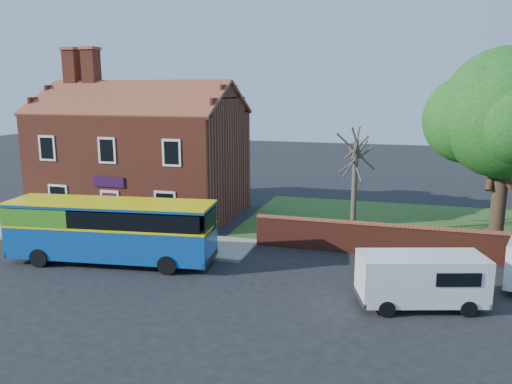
% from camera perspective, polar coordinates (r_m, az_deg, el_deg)
% --- Properties ---
extents(ground, '(120.00, 120.00, 0.00)m').
position_cam_1_polar(ground, '(20.87, -10.68, -10.99)').
color(ground, black).
rests_on(ground, ground).
extents(pavement, '(18.00, 3.50, 0.12)m').
position_cam_1_polar(pavement, '(28.96, -18.00, -4.81)').
color(pavement, gray).
rests_on(pavement, ground).
extents(kerb, '(18.00, 0.15, 0.14)m').
position_cam_1_polar(kerb, '(27.59, -20.03, -5.73)').
color(kerb, slate).
rests_on(kerb, ground).
extents(grass_strip, '(26.00, 12.00, 0.04)m').
position_cam_1_polar(grass_strip, '(31.40, 23.15, -4.00)').
color(grass_strip, '#426B28').
rests_on(grass_strip, ground).
extents(shop_building, '(12.30, 8.13, 10.50)m').
position_cam_1_polar(shop_building, '(33.07, -12.83, 3.40)').
color(shop_building, brown).
rests_on(shop_building, ground).
extents(boundary_wall, '(22.00, 0.38, 1.60)m').
position_cam_1_polar(boundary_wall, '(25.47, 24.83, -5.78)').
color(boundary_wall, maroon).
rests_on(boundary_wall, ground).
extents(bus, '(9.79, 3.57, 2.92)m').
position_cam_1_polar(bus, '(24.26, -16.87, -3.94)').
color(bus, '#0E479C').
rests_on(bus, ground).
extents(van_near, '(4.89, 3.04, 2.00)m').
position_cam_1_polar(van_near, '(19.66, 18.39, -9.33)').
color(van_near, white).
rests_on(van_near, ground).
extents(large_tree, '(8.28, 6.55, 10.10)m').
position_cam_1_polar(large_tree, '(28.11, 26.86, 7.63)').
color(large_tree, black).
rests_on(large_tree, ground).
extents(bare_tree, '(2.15, 2.56, 5.73)m').
position_cam_1_polar(bare_tree, '(27.80, 11.19, 0.98)').
color(bare_tree, '#4C4238').
rests_on(bare_tree, ground).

